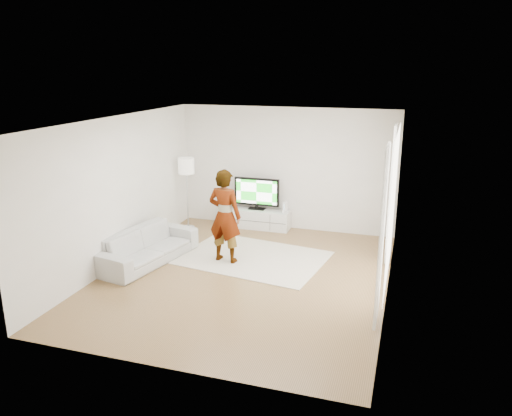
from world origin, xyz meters
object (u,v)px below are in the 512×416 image
(player, at_px, (225,216))
(rug, at_px, (252,258))
(media_console, at_px, (256,219))
(television, at_px, (257,192))
(sofa, at_px, (147,246))
(floor_lamp, at_px, (186,169))

(player, bearing_deg, rug, -137.19)
(media_console, relative_size, television, 1.48)
(television, bearing_deg, rug, -75.17)
(television, distance_m, player, 2.21)
(television, bearing_deg, player, -88.69)
(rug, distance_m, player, 1.07)
(rug, height_order, player, player)
(rug, bearing_deg, television, 104.83)
(television, xyz_separation_m, player, (0.05, -2.21, 0.08))
(media_console, distance_m, player, 2.29)
(media_console, relative_size, player, 0.87)
(television, relative_size, rug, 0.39)
(rug, xyz_separation_m, sofa, (-1.88, -0.80, 0.32))
(television, distance_m, rug, 2.13)
(rug, xyz_separation_m, floor_lamp, (-2.03, 1.39, 1.40))
(sofa, relative_size, floor_lamp, 1.33)
(media_console, xyz_separation_m, floor_lamp, (-1.53, -0.47, 1.18))
(rug, bearing_deg, floor_lamp, 145.61)
(rug, bearing_deg, player, -144.82)
(rug, height_order, floor_lamp, floor_lamp)
(player, distance_m, sofa, 1.63)
(television, bearing_deg, floor_lamp, -162.03)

